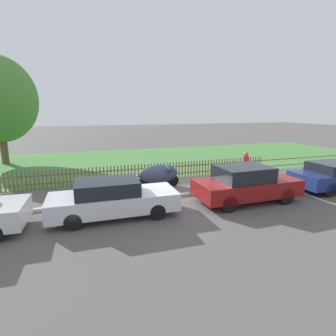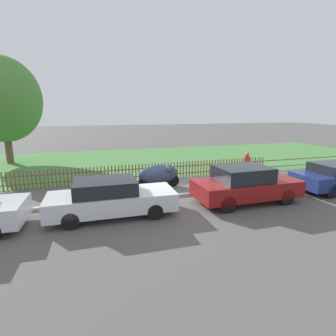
{
  "view_description": "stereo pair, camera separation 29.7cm",
  "coord_description": "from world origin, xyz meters",
  "px_view_note": "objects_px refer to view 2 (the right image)",
  "views": [
    {
      "loc": [
        -3.36,
        -10.33,
        3.75
      ],
      "look_at": [
        0.37,
        1.12,
        1.1
      ],
      "focal_mm": 28.0,
      "sensor_mm": 36.0,
      "label": 1
    },
    {
      "loc": [
        -3.07,
        -10.42,
        3.75
      ],
      "look_at": [
        0.37,
        1.12,
        1.1
      ],
      "focal_mm": 28.0,
      "sensor_mm": 36.0,
      "label": 2
    }
  ],
  "objects_px": {
    "parked_car_navy_estate": "(111,198)",
    "parked_car_red_compact": "(245,184)",
    "pedestrian_near_fence": "(246,166)",
    "covered_motorcycle": "(160,174)",
    "tree_behind_motorcycle": "(2,100)"
  },
  "relations": [
    {
      "from": "parked_car_navy_estate",
      "to": "parked_car_red_compact",
      "type": "xyz_separation_m",
      "value": [
        5.46,
        -0.1,
        0.08
      ]
    },
    {
      "from": "parked_car_red_compact",
      "to": "pedestrian_near_fence",
      "type": "height_order",
      "value": "pedestrian_near_fence"
    },
    {
      "from": "parked_car_red_compact",
      "to": "covered_motorcycle",
      "type": "distance_m",
      "value": 4.16
    },
    {
      "from": "parked_car_navy_estate",
      "to": "parked_car_red_compact",
      "type": "height_order",
      "value": "parked_car_red_compact"
    },
    {
      "from": "tree_behind_motorcycle",
      "to": "pedestrian_near_fence",
      "type": "distance_m",
      "value": 16.9
    },
    {
      "from": "parked_car_navy_estate",
      "to": "tree_behind_motorcycle",
      "type": "bearing_deg",
      "value": 117.69
    },
    {
      "from": "covered_motorcycle",
      "to": "pedestrian_near_fence",
      "type": "relative_size",
      "value": 1.24
    },
    {
      "from": "covered_motorcycle",
      "to": "tree_behind_motorcycle",
      "type": "relative_size",
      "value": 0.28
    },
    {
      "from": "parked_car_red_compact",
      "to": "covered_motorcycle",
      "type": "height_order",
      "value": "parked_car_red_compact"
    },
    {
      "from": "parked_car_navy_estate",
      "to": "pedestrian_near_fence",
      "type": "relative_size",
      "value": 2.66
    },
    {
      "from": "parked_car_red_compact",
      "to": "tree_behind_motorcycle",
      "type": "xyz_separation_m",
      "value": [
        -11.7,
        12.2,
        3.72
      ]
    },
    {
      "from": "covered_motorcycle",
      "to": "pedestrian_near_fence",
      "type": "bearing_deg",
      "value": -12.05
    },
    {
      "from": "parked_car_navy_estate",
      "to": "pedestrian_near_fence",
      "type": "height_order",
      "value": "pedestrian_near_fence"
    },
    {
      "from": "parked_car_red_compact",
      "to": "pedestrian_near_fence",
      "type": "bearing_deg",
      "value": 55.2
    },
    {
      "from": "tree_behind_motorcycle",
      "to": "pedestrian_near_fence",
      "type": "bearing_deg",
      "value": -36.85
    }
  ]
}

